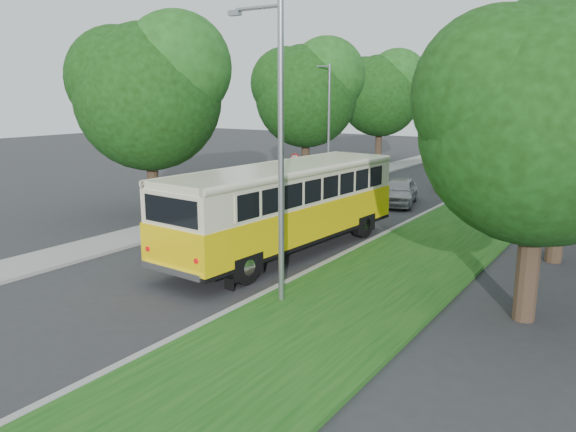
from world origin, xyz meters
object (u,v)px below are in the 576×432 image
Objects in this scene: car_grey at (476,172)px; car_silver at (399,191)px; car_blue at (456,179)px; car_white at (449,179)px; lamppost_near at (278,146)px; vintage_bus at (286,209)px; lamppost_far at (327,120)px.

car_silver is at bearing -79.85° from car_grey.
car_silver is at bearing -115.59° from car_blue.
car_white is 0.87× the size of car_blue.
car_white is at bearing 179.56° from car_blue.
lamppost_near is at bearing -94.41° from car_silver.
lamppost_near reaches higher than car_blue.
car_grey is at bearing 90.40° from vintage_bus.
vintage_bus reaches higher than car_white.
car_white is (0.66, 6.29, -0.07)m from car_silver.
car_silver is 1.08× the size of car_white.
vintage_bus is 2.68× the size of car_silver.
car_silver is at bearing 100.10° from lamppost_near.
lamppost_far is at bearing -172.43° from car_blue.
vintage_bus is 17.36m from car_blue.
lamppost_near is 1.64× the size of car_grey.
lamppost_far is 1.98× the size of car_white.
car_white is 0.40m from car_blue.
lamppost_near is 25.47m from car_grey.
car_silver is at bearing 94.24° from vintage_bus.
car_grey is (7.51, 6.66, -3.44)m from lamppost_far.
lamppost_far reaches higher than car_blue.
vintage_bus is at bearing -111.43° from car_white.
lamppost_near is at bearing -68.98° from car_grey.
vintage_bus is (-2.66, 4.39, -2.73)m from lamppost_near.
lamppost_near reaches higher than vintage_bus.
car_grey reaches higher than car_white.
vintage_bus is 2.26× the size of car_grey.
lamppost_far is at bearing -120.59° from car_grey.
lamppost_far reaches higher than vintage_bus.
lamppost_far is 8.63m from car_blue.
lamppost_near is at bearing -103.99° from car_white.
lamppost_near is 5.82m from vintage_bus.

